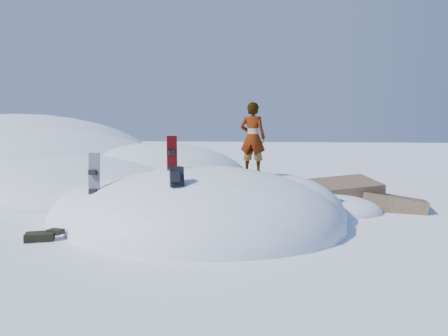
# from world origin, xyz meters

# --- Properties ---
(ground) EXTENTS (120.00, 120.00, 0.00)m
(ground) POSITION_xyz_m (0.00, 0.00, 0.00)
(ground) COLOR white
(ground) RESTS_ON ground
(snow_mound) EXTENTS (8.00, 6.00, 3.00)m
(snow_mound) POSITION_xyz_m (-0.17, 0.24, 0.00)
(snow_mound) COLOR white
(snow_mound) RESTS_ON ground
(snow_ridge) EXTENTS (21.50, 18.50, 6.40)m
(snow_ridge) POSITION_xyz_m (-10.43, 9.85, 0.00)
(snow_ridge) COLOR white
(snow_ridge) RESTS_ON ground
(rock_outcrop) EXTENTS (4.68, 4.41, 1.68)m
(rock_outcrop) POSITION_xyz_m (3.72, 3.01, 0.01)
(rock_outcrop) COLOR brown
(rock_outcrop) RESTS_ON ground
(snowboard_red) EXTENTS (0.24, 0.22, 1.36)m
(snowboard_red) POSITION_xyz_m (-0.74, -0.39, 1.61)
(snowboard_red) COLOR #A90909
(snowboard_red) RESTS_ON snow_mound
(snowboard_dark) EXTENTS (0.30, 0.20, 1.54)m
(snowboard_dark) POSITION_xyz_m (-2.56, -0.82, 1.11)
(snowboard_dark) COLOR black
(snowboard_dark) RESTS_ON snow_mound
(backpack) EXTENTS (0.39, 0.44, 0.49)m
(backpack) POSITION_xyz_m (-0.30, -1.65, 1.42)
(backpack) COLOR black
(backpack) RESTS_ON snow_mound
(gear_pile) EXTENTS (0.81, 0.64, 0.21)m
(gear_pile) POSITION_xyz_m (-3.27, -1.93, 0.10)
(gear_pile) COLOR black
(gear_pile) RESTS_ON ground
(person) EXTENTS (0.72, 0.54, 1.78)m
(person) POSITION_xyz_m (1.15, 0.37, 2.21)
(person) COLOR slate
(person) RESTS_ON snow_mound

